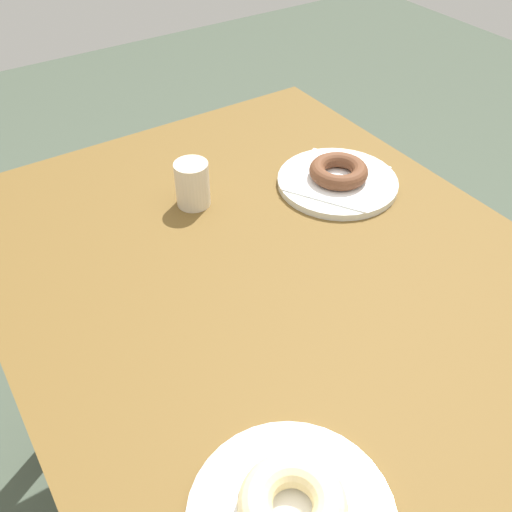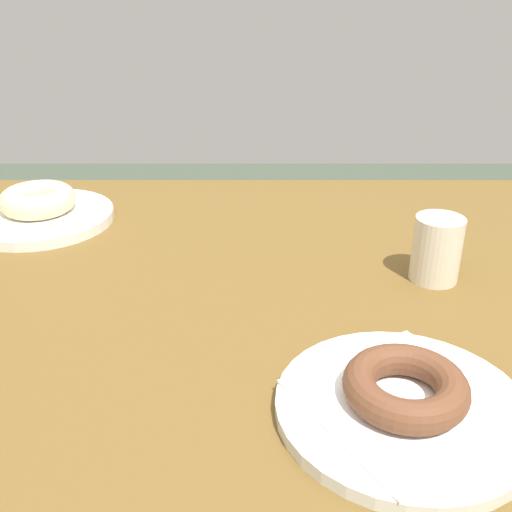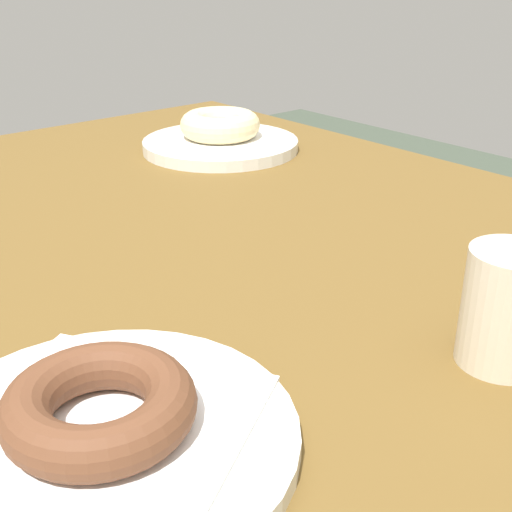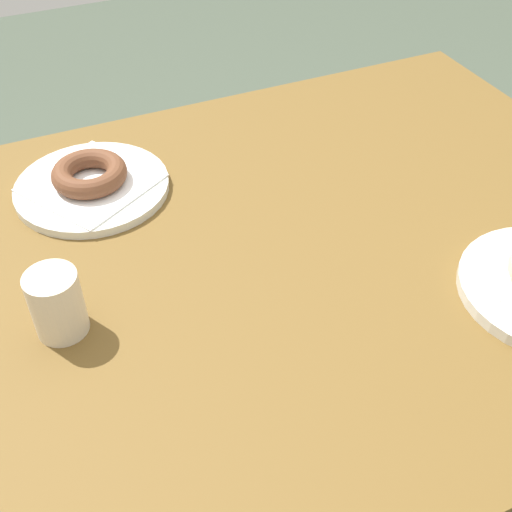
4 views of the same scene
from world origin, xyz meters
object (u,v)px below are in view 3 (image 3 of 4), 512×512
(plate_sugar_ring, at_px, (221,145))
(sugar_jar, at_px, (507,308))
(plate_chocolate_ring, at_px, (103,440))
(donut_chocolate_ring, at_px, (99,406))
(donut_sugar_ring, at_px, (220,125))

(plate_sugar_ring, relative_size, sugar_jar, 2.66)
(plate_chocolate_ring, height_order, donut_chocolate_ring, donut_chocolate_ring)
(donut_sugar_ring, height_order, sugar_jar, sugar_jar)
(donut_chocolate_ring, distance_m, plate_sugar_ring, 0.65)
(plate_chocolate_ring, height_order, donut_sugar_ring, donut_sugar_ring)
(donut_chocolate_ring, xyz_separation_m, donut_sugar_ring, (0.47, -0.44, 0.01))
(donut_chocolate_ring, relative_size, plate_sugar_ring, 0.49)
(plate_chocolate_ring, relative_size, sugar_jar, 2.71)
(donut_chocolate_ring, distance_m, donut_sugar_ring, 0.65)
(sugar_jar, bearing_deg, plate_sugar_ring, -18.38)
(sugar_jar, bearing_deg, donut_chocolate_ring, 69.50)
(plate_chocolate_ring, bearing_deg, sugar_jar, -110.50)
(plate_chocolate_ring, distance_m, donut_chocolate_ring, 0.02)
(donut_chocolate_ring, xyz_separation_m, plate_sugar_ring, (0.47, -0.44, -0.02))
(donut_sugar_ring, bearing_deg, donut_chocolate_ring, 136.49)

